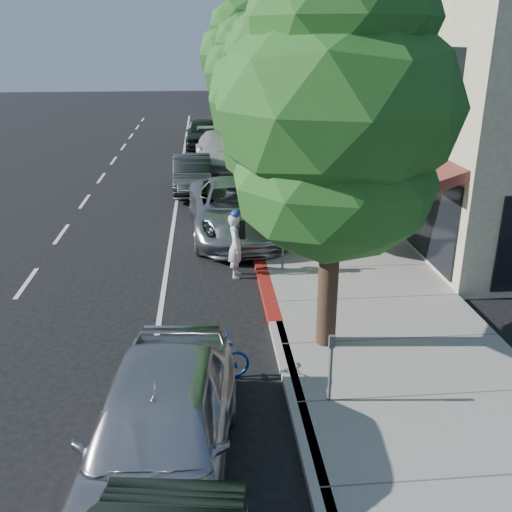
{
  "coord_description": "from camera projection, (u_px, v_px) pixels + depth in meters",
  "views": [
    {
      "loc": [
        -1.45,
        -12.14,
        5.99
      ],
      "look_at": [
        -0.36,
        -0.07,
        1.35
      ],
      "focal_mm": 40.0,
      "sensor_mm": 36.0,
      "label": 1
    }
  ],
  "objects": [
    {
      "name": "dark_suv_far",
      "position": [
        202.0,
        133.0,
        33.4
      ],
      "size": [
        1.94,
        4.71,
        1.6
      ],
      "primitive_type": "imported",
      "rotation": [
        0.0,
        0.0,
        -0.01
      ],
      "color": "black",
      "rests_on": "ground"
    },
    {
      "name": "curb",
      "position": [
        246.0,
        210.0,
        20.97
      ],
      "size": [
        0.3,
        56.0,
        0.15
      ],
      "primitive_type": "cube",
      "color": "#9E998E",
      "rests_on": "ground"
    },
    {
      "name": "street_tree_4",
      "position": [
        243.0,
        57.0,
        32.3
      ],
      "size": [
        5.16,
        5.16,
        8.17
      ],
      "color": "black",
      "rests_on": "ground"
    },
    {
      "name": "street_tree_5",
      "position": [
        237.0,
        63.0,
        38.08
      ],
      "size": [
        4.73,
        4.73,
        7.3
      ],
      "color": "black",
      "rests_on": "ground"
    },
    {
      "name": "ground",
      "position": [
        271.0,
        307.0,
        13.56
      ],
      "size": [
        120.0,
        120.0,
        0.0
      ],
      "primitive_type": "plane",
      "color": "black",
      "rests_on": "ground"
    },
    {
      "name": "near_car_a",
      "position": [
        160.0,
        431.0,
        7.95
      ],
      "size": [
        2.52,
        5.24,
        1.72
      ],
      "primitive_type": "imported",
      "rotation": [
        0.0,
        0.0,
        -0.1
      ],
      "color": "#B5B4B9",
      "rests_on": "ground"
    },
    {
      "name": "street_tree_2",
      "position": [
        265.0,
        90.0,
        21.45
      ],
      "size": [
        4.33,
        4.33,
        6.79
      ],
      "color": "black",
      "rests_on": "ground"
    },
    {
      "name": "curb_red_segment",
      "position": [
        266.0,
        287.0,
        14.46
      ],
      "size": [
        0.32,
        4.0,
        0.15
      ],
      "primitive_type": "cube",
      "color": "maroon",
      "rests_on": "ground"
    },
    {
      "name": "sidewalk",
      "position": [
        308.0,
        208.0,
        21.16
      ],
      "size": [
        4.6,
        56.0,
        0.15
      ],
      "primitive_type": "cube",
      "color": "gray",
      "rests_on": "ground"
    },
    {
      "name": "dark_sedan",
      "position": [
        192.0,
        174.0,
        23.58
      ],
      "size": [
        1.67,
        4.43,
        1.45
      ],
      "primitive_type": "imported",
      "rotation": [
        0.0,
        0.0,
        0.03
      ],
      "color": "black",
      "rests_on": "ground"
    },
    {
      "name": "bicycle",
      "position": [
        206.0,
        361.0,
        10.48
      ],
      "size": [
        1.74,
        0.87,
        0.87
      ],
      "primitive_type": "imported",
      "rotation": [
        0.0,
        0.0,
        1.75
      ],
      "color": "navy",
      "rests_on": "ground"
    },
    {
      "name": "street_tree_0",
      "position": [
        337.0,
        112.0,
        10.07
      ],
      "size": [
        4.48,
        4.48,
        7.66
      ],
      "color": "black",
      "rests_on": "ground"
    },
    {
      "name": "cyclist",
      "position": [
        236.0,
        246.0,
        15.04
      ],
      "size": [
        0.47,
        0.67,
        1.73
      ],
      "primitive_type": "imported",
      "rotation": [
        0.0,
        0.0,
        1.48
      ],
      "color": "silver",
      "rests_on": "ground"
    },
    {
      "name": "storefront_building",
      "position": [
        414.0,
        89.0,
        29.85
      ],
      "size": [
        10.0,
        36.0,
        7.0
      ],
      "primitive_type": "cube",
      "color": "beige",
      "rests_on": "ground"
    },
    {
      "name": "silver_suv",
      "position": [
        236.0,
        209.0,
        18.32
      ],
      "size": [
        3.14,
        6.28,
        1.71
      ],
      "primitive_type": "imported",
      "rotation": [
        0.0,
        0.0,
        0.05
      ],
      "color": "#A9A8AD",
      "rests_on": "ground"
    },
    {
      "name": "street_tree_3",
      "position": [
        252.0,
        74.0,
        26.94
      ],
      "size": [
        4.73,
        4.73,
        7.23
      ],
      "color": "black",
      "rests_on": "ground"
    },
    {
      "name": "white_pickup",
      "position": [
        224.0,
        152.0,
        27.14
      ],
      "size": [
        2.9,
        6.33,
        1.79
      ],
      "primitive_type": "imported",
      "rotation": [
        0.0,
        0.0,
        0.06
      ],
      "color": "#B9B9B9",
      "rests_on": "ground"
    },
    {
      "name": "street_tree_1",
      "position": [
        288.0,
        103.0,
        15.81
      ],
      "size": [
        4.59,
        4.59,
        7.08
      ],
      "color": "black",
      "rests_on": "ground"
    },
    {
      "name": "pedestrian",
      "position": [
        286.0,
        163.0,
        23.84
      ],
      "size": [
        1.12,
        0.99,
        1.93
      ],
      "primitive_type": "imported",
      "rotation": [
        0.0,
        0.0,
        3.47
      ],
      "color": "black",
      "rests_on": "sidewalk"
    }
  ]
}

